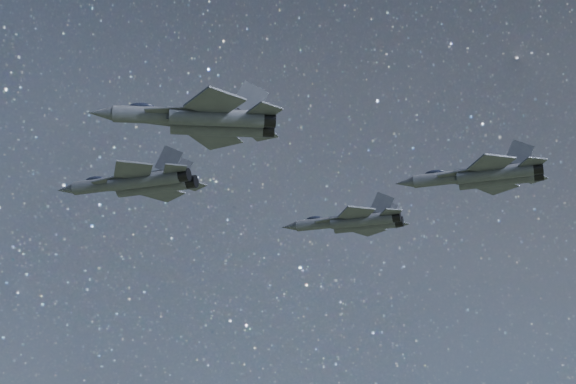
{
  "coord_description": "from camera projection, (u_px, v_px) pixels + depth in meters",
  "views": [
    {
      "loc": [
        8.29,
        -81.89,
        107.64
      ],
      "look_at": [
        0.84,
        -1.49,
        140.1
      ],
      "focal_mm": 50.0,
      "sensor_mm": 36.0,
      "label": 1
    }
  ],
  "objects": [
    {
      "name": "jet_lead",
      "position": [
        138.0,
        182.0,
        89.26
      ],
      "size": [
        17.83,
        12.24,
        4.47
      ],
      "rotation": [
        0.0,
        0.0,
        -0.2
      ],
      "color": "#353842"
    },
    {
      "name": "jet_slot",
      "position": [
        483.0,
        176.0,
        83.72
      ],
      "size": [
        16.17,
        11.09,
        4.06
      ],
      "rotation": [
        0.0,
        0.0,
        -0.21
      ],
      "color": "#353842"
    },
    {
      "name": "jet_right",
      "position": [
        202.0,
        119.0,
        74.9
      ],
      "size": [
        18.39,
        12.69,
        4.62
      ],
      "rotation": [
        0.0,
        0.0,
        0.18
      ],
      "color": "#353842"
    },
    {
      "name": "jet_left",
      "position": [
        353.0,
        222.0,
        101.74
      ],
      "size": [
        16.64,
        11.43,
        4.18
      ],
      "rotation": [
        0.0,
        0.0,
        -0.2
      ],
      "color": "#353842"
    }
  ]
}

